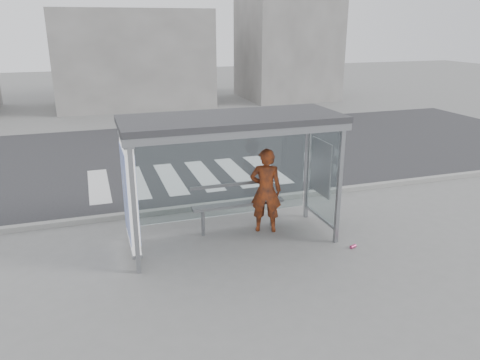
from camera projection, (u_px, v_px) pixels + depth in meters
The scene contains 10 objects.
ground at pixel (233, 241), 9.68m from camera, with size 80.00×80.00×0.00m, color slate.
road at pixel (172, 155), 15.99m from camera, with size 30.00×10.00×0.01m, color #29292B.
curb at pixel (209, 205), 11.42m from camera, with size 30.00×0.18×0.12m, color gray.
crosswalk at pixel (187, 177), 13.74m from camera, with size 5.55×3.00×0.00m.
bus_shelter at pixel (213, 149), 9.00m from camera, with size 4.25×1.65×2.62m.
building_center at pixel (132, 58), 25.10m from camera, with size 8.00×5.00×5.00m, color slate.
building_right at pixel (287, 38), 27.45m from camera, with size 5.00×5.00×7.00m, color slate.
person at pixel (266, 191), 9.90m from camera, with size 0.67×0.44×1.84m, color #CD5C13.
bench at pixel (238, 204), 10.02m from camera, with size 2.01×0.33×1.04m.
soda_can at pixel (353, 246), 9.37m from camera, with size 0.07×0.07×0.13m, color #C53A6F.
Camera 1 is at (-2.61, -8.38, 4.28)m, focal length 35.00 mm.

